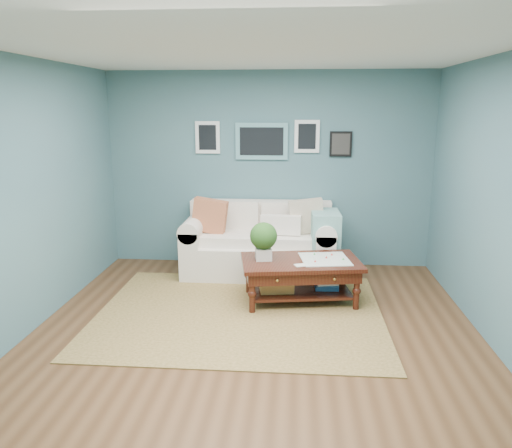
# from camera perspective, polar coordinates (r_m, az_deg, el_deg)

# --- Properties ---
(room_shell) EXTENTS (5.00, 5.02, 2.70)m
(room_shell) POSITION_cam_1_polar(r_m,az_deg,el_deg) (4.60, -0.23, 2.53)
(room_shell) COLOR brown
(room_shell) RESTS_ON ground
(area_rug) EXTENTS (3.09, 2.47, 0.01)m
(area_rug) POSITION_cam_1_polar(r_m,az_deg,el_deg) (5.57, -1.86, -10.11)
(area_rug) COLOR brown
(area_rug) RESTS_ON ground
(loveseat) EXTENTS (2.05, 0.93, 1.06)m
(loveseat) POSITION_cam_1_polar(r_m,az_deg,el_deg) (6.73, 1.12, -2.13)
(loveseat) COLOR silver
(loveseat) RESTS_ON ground
(coffee_table) EXTENTS (1.45, 0.98, 0.94)m
(coffee_table) POSITION_cam_1_polar(r_m,az_deg,el_deg) (5.77, 4.41, -4.94)
(coffee_table) COLOR black
(coffee_table) RESTS_ON ground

